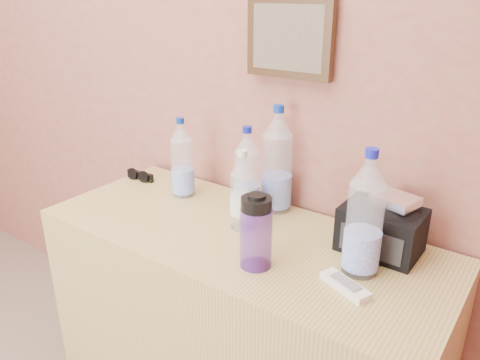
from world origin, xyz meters
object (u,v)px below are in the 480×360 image
foil_packet (396,200)px  nalgene_bottle (256,231)px  sunglasses (140,176)px  pet_large_a (182,162)px  ac_remote (345,286)px  toiletry_bag (382,227)px  pet_large_b (277,165)px  pet_large_d (365,220)px  dresser (239,337)px  pet_large_c (247,177)px  pet_small (242,194)px

foil_packet → nalgene_bottle: bearing=-133.2°
sunglasses → pet_large_a: bearing=-5.7°
sunglasses → ac_remote: bearing=-15.7°
toiletry_bag → foil_packet: bearing=26.9°
pet_large_a → pet_large_b: size_ratio=0.80×
ac_remote → nalgene_bottle: bearing=-148.5°
pet_large_a → toiletry_bag: 0.75m
pet_large_a → nalgene_bottle: 0.55m
sunglasses → pet_large_d: bearing=-10.0°
dresser → pet_large_d: bearing=2.7°
toiletry_bag → pet_large_c: bearing=-175.6°
pet_large_b → pet_large_d: bearing=-27.1°
sunglasses → dresser: bearing=-16.1°
pet_large_a → foil_packet: bearing=3.5°
pet_large_c → pet_large_d: (0.45, -0.11, 0.02)m
pet_large_c → toiletry_bag: pet_large_c is taller
ac_remote → toiletry_bag: 0.25m
pet_small → sunglasses: 0.59m
pet_small → pet_large_b: bearing=84.6°
pet_large_a → pet_small: 0.34m
dresser → pet_large_b: pet_large_b is taller
pet_large_a → pet_large_c: bearing=0.7°
pet_large_b → pet_large_d: size_ratio=1.05×
pet_large_c → pet_large_d: size_ratio=0.88×
ac_remote → foil_packet: (0.03, 0.25, 0.16)m
foil_packet → pet_large_a: bearing=-176.5°
pet_large_c → pet_large_d: 0.46m
toiletry_bag → nalgene_bottle: bearing=-131.2°
dresser → foil_packet: size_ratio=11.48×
ac_remote → toiletry_bag: toiletry_bag is taller
sunglasses → toiletry_bag: 0.99m
dresser → ac_remote: ac_remote is taller
pet_large_b → toiletry_bag: size_ratio=1.65×
pet_large_b → toiletry_bag: 0.41m
pet_small → pet_large_c: bearing=116.3°
dresser → sunglasses: 0.74m
pet_large_a → pet_large_d: pet_large_d is taller
pet_large_b → toiletry_bag: (0.40, -0.06, -0.09)m
dresser → pet_small: size_ratio=5.05×
nalgene_bottle → toiletry_bag: bearing=48.3°
pet_large_b → sunglasses: (-0.59, -0.09, -0.15)m
pet_large_d → sunglasses: (-0.98, 0.11, -0.14)m
ac_remote → foil_packet: bearing=106.2°
pet_large_d → toiletry_bag: 0.16m
pet_large_a → nalgene_bottle: pet_large_a is taller
pet_large_d → sunglasses: bearing=173.4°
nalgene_bottle → ac_remote: nalgene_bottle is taller
dresser → pet_large_d: (0.39, 0.02, 0.57)m
foil_packet → pet_large_d: bearing=-101.1°
dresser → pet_small: bearing=112.5°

